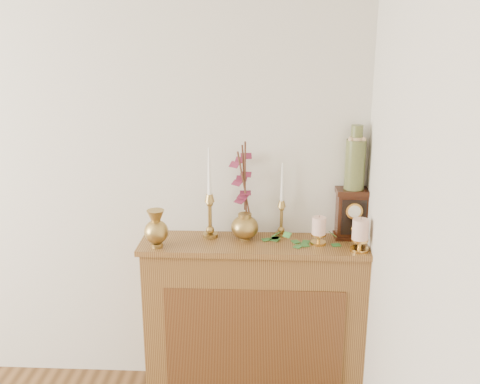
# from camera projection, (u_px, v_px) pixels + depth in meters

# --- Properties ---
(console_shelf) EXTENTS (1.24, 0.34, 0.93)m
(console_shelf) POSITION_uv_depth(u_px,v_px,m) (254.00, 323.00, 3.16)
(console_shelf) COLOR brown
(console_shelf) RESTS_ON ground
(candlestick_left) EXTENTS (0.08, 0.08, 0.50)m
(candlestick_left) POSITION_uv_depth(u_px,v_px,m) (210.00, 209.00, 3.04)
(candlestick_left) COLOR #A38841
(candlestick_left) RESTS_ON console_shelf
(candlestick_center) EXTENTS (0.07, 0.07, 0.41)m
(candlestick_center) POSITION_uv_depth(u_px,v_px,m) (281.00, 212.00, 3.07)
(candlestick_center) COLOR #A38841
(candlestick_center) RESTS_ON console_shelf
(bud_vase) EXTENTS (0.13, 0.13, 0.20)m
(bud_vase) POSITION_uv_depth(u_px,v_px,m) (156.00, 229.00, 2.92)
(bud_vase) COLOR #A38841
(bud_vase) RESTS_ON console_shelf
(ginger_jar) EXTENTS (0.22, 0.24, 0.55)m
(ginger_jar) POSITION_uv_depth(u_px,v_px,m) (243.00, 194.00, 3.02)
(ginger_jar) COLOR #A38841
(ginger_jar) RESTS_ON console_shelf
(pillar_candle_left) EXTENTS (0.08, 0.08, 0.16)m
(pillar_candle_left) POSITION_uv_depth(u_px,v_px,m) (319.00, 229.00, 2.96)
(pillar_candle_left) COLOR gold
(pillar_candle_left) RESTS_ON console_shelf
(pillar_candle_right) EXTENTS (0.09, 0.09, 0.18)m
(pillar_candle_right) POSITION_uv_depth(u_px,v_px,m) (360.00, 233.00, 2.87)
(pillar_candle_right) COLOR gold
(pillar_candle_right) RESTS_ON console_shelf
(ivy_garland) EXTENTS (0.37, 0.16, 0.08)m
(ivy_garland) POSITION_uv_depth(u_px,v_px,m) (302.00, 241.00, 3.00)
(ivy_garland) COLOR #2A6325
(ivy_garland) RESTS_ON console_shelf
(mantel_clock) EXTENTS (0.19, 0.14, 0.28)m
(mantel_clock) POSITION_uv_depth(u_px,v_px,m) (352.00, 214.00, 3.04)
(mantel_clock) COLOR black
(mantel_clock) RESTS_ON console_shelf
(ceramic_vase) EXTENTS (0.11, 0.11, 0.34)m
(ceramic_vase) POSITION_uv_depth(u_px,v_px,m) (355.00, 161.00, 2.96)
(ceramic_vase) COLOR #1C3826
(ceramic_vase) RESTS_ON mantel_clock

